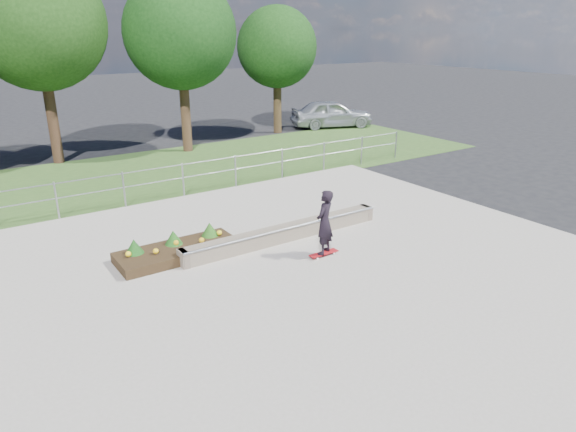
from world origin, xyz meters
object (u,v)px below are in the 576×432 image
object	(u,v)px
grind_ledge	(285,233)
planter_bed	(177,249)
skateboarder	(325,223)
parked_car	(332,114)

from	to	relation	value
grind_ledge	planter_bed	world-z (taller)	planter_bed
planter_bed	skateboarder	bearing A→B (deg)	-34.18
grind_ledge	parked_car	bearing A→B (deg)	47.20
skateboarder	parked_car	xyz separation A→B (m)	(11.57, 14.14, -0.16)
skateboarder	parked_car	distance (m)	18.27
grind_ledge	skateboarder	world-z (taller)	skateboarder
parked_car	grind_ledge	bearing A→B (deg)	156.79
planter_bed	parked_car	world-z (taller)	parked_car
grind_ledge	skateboarder	distance (m)	1.58
grind_ledge	parked_car	xyz separation A→B (m)	(11.79, 12.74, 0.53)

